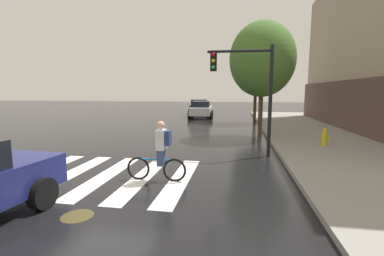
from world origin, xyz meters
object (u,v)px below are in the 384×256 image
(street_tree_near, at_px, (262,59))
(sedan_mid, at_px, (201,109))
(manhole_cover, at_px, (77,216))
(street_tree_mid, at_px, (256,69))
(cyclist, at_px, (160,151))
(sedan_far, at_px, (199,107))
(traffic_light_near, at_px, (248,82))
(fire_hydrant, at_px, (325,137))

(street_tree_near, bearing_deg, sedan_mid, 114.34)
(manhole_cover, relative_size, sedan_mid, 0.13)
(sedan_mid, bearing_deg, street_tree_near, -65.66)
(street_tree_mid, bearing_deg, sedan_mid, 144.73)
(cyclist, xyz_separation_m, street_tree_near, (3.36, 8.17, 3.36))
(manhole_cover, height_order, cyclist, cyclist)
(sedan_mid, relative_size, street_tree_near, 0.76)
(manhole_cover, height_order, sedan_far, sedan_far)
(sedan_mid, bearing_deg, manhole_cover, -89.31)
(manhole_cover, distance_m, sedan_far, 24.99)
(sedan_mid, bearing_deg, sedan_far, 100.31)
(traffic_light_near, xyz_separation_m, street_tree_mid, (1.02, 11.61, 1.39))
(manhole_cover, distance_m, street_tree_near, 12.17)
(cyclist, distance_m, traffic_light_near, 4.73)
(manhole_cover, bearing_deg, sedan_mid, 90.69)
(traffic_light_near, bearing_deg, sedan_mid, 104.16)
(sedan_mid, height_order, street_tree_mid, street_tree_mid)
(fire_hydrant, bearing_deg, sedan_far, 114.57)
(street_tree_mid, bearing_deg, street_tree_near, -91.13)
(sedan_mid, height_order, traffic_light_near, traffic_light_near)
(sedan_mid, relative_size, cyclist, 2.77)
(street_tree_near, relative_size, street_tree_mid, 0.99)
(traffic_light_near, distance_m, street_tree_near, 4.96)
(cyclist, bearing_deg, traffic_light_near, 54.55)
(street_tree_mid, bearing_deg, sedan_far, 126.47)
(traffic_light_near, height_order, street_tree_near, street_tree_near)
(traffic_light_near, relative_size, street_tree_near, 0.67)
(street_tree_mid, bearing_deg, fire_hydrant, -76.42)
(cyclist, distance_m, street_tree_near, 9.46)
(cyclist, xyz_separation_m, street_tree_mid, (3.49, 15.09, 3.41))
(sedan_far, distance_m, street_tree_near, 15.77)
(sedan_far, relative_size, cyclist, 2.89)
(sedan_mid, distance_m, sedan_far, 4.18)
(street_tree_near, distance_m, street_tree_mid, 6.92)
(sedan_far, bearing_deg, manhole_cover, -87.71)
(sedan_far, height_order, street_tree_near, street_tree_near)
(sedan_far, xyz_separation_m, street_tree_near, (5.41, -14.42, 3.36))
(sedan_far, relative_size, traffic_light_near, 1.18)
(traffic_light_near, xyz_separation_m, fire_hydrant, (3.39, 1.79, -2.33))
(sedan_far, distance_m, traffic_light_near, 19.75)
(fire_hydrant, bearing_deg, cyclist, -138.06)
(fire_hydrant, bearing_deg, manhole_cover, -132.20)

